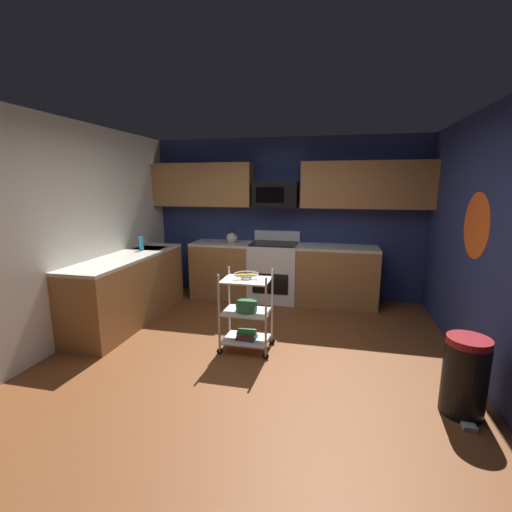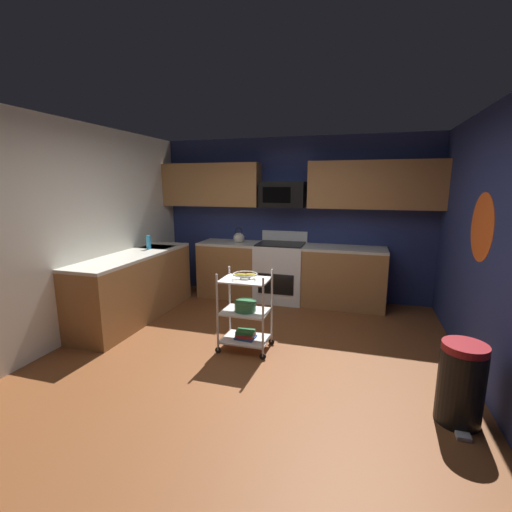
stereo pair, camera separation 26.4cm
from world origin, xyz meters
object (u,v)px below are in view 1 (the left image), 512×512
Objects in this scene: dish_soap_bottle at (141,243)px; oven_range at (274,271)px; microwave at (276,195)px; fruit_bowl at (246,275)px; mixing_bowl_large at (246,306)px; kettle at (232,238)px; trash_can at (465,376)px; book_stack at (247,335)px; rolling_cart at (246,312)px.

oven_range is at bearing 28.33° from dish_soap_bottle.
fruit_bowl is at bearing -89.56° from microwave.
dish_soap_bottle is at bearing 153.54° from mixing_bowl_large.
kettle reaches higher than oven_range.
kettle is at bearing 136.77° from trash_can.
mixing_bowl_large is 0.35m from book_stack.
oven_range is at bearing 90.45° from fruit_bowl.
mixing_bowl_large is 2.15m from trash_can.
rolling_cart is 3.47× the size of kettle.
mixing_bowl_large is at bearing -89.56° from oven_range.
book_stack is (-0.00, 0.00, -0.70)m from fruit_bowl.
fruit_bowl reaches higher than trash_can.
kettle is at bearing 111.28° from book_stack.
rolling_cart is (0.01, -1.86, -0.03)m from oven_range.
mixing_bowl_large is at bearing -89.57° from microwave.
oven_range is at bearing 90.44° from mixing_bowl_large.
book_stack is at bearing 146.31° from fruit_bowl.
trash_can is (2.03, -2.68, -1.37)m from microwave.
book_stack is 1.16× the size of dish_soap_bottle.
rolling_cart is 1.39× the size of trash_can.
microwave reaches higher than dish_soap_bottle.
oven_range is 4.73× the size of book_stack.
fruit_bowl is at bearing 160.31° from trash_can.
oven_range is 1.86m from mixing_bowl_large.
fruit_bowl is at bearing -89.55° from oven_range.
dish_soap_bottle reaches higher than rolling_cart.
trash_can is (2.02, -0.72, -0.55)m from fruit_bowl.
microwave is at bearing 90.44° from fruit_bowl.
oven_range is 4.37× the size of mixing_bowl_large.
oven_range is at bearing 0.31° from kettle.
microwave is at bearing 30.88° from dish_soap_bottle.
dish_soap_bottle is at bearing 153.54° from book_stack.
fruit_bowl is 1.99m from kettle.
oven_range reaches higher than book_stack.
microwave is 2.13m from fruit_bowl.
fruit_bowl is at bearing -21.80° from rolling_cart.
trash_can is at bearing -19.69° from mixing_bowl_large.
kettle is at bearing -171.27° from microwave.
microwave is 1.00m from kettle.
fruit_bowl is 1.08× the size of mixing_bowl_large.
oven_range reaches higher than mixing_bowl_large.
dish_soap_bottle reaches higher than fruit_bowl.
fruit_bowl is 2.01m from dish_soap_bottle.
oven_range is at bearing 128.24° from trash_can.
oven_range is at bearing 90.45° from rolling_cart.
microwave is 2.57× the size of fruit_bowl.
trash_can reaches higher than mixing_bowl_large.
rolling_cart is 3.63× the size of mixing_bowl_large.
microwave is (-0.00, 0.10, 1.22)m from oven_range.
mixing_bowl_large is at bearing -180.00° from rolling_cart.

